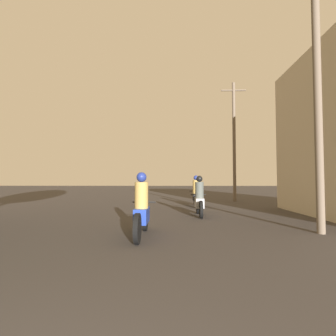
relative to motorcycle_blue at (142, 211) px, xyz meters
The scene contains 5 objects.
motorcycle_blue is the anchor object (origin of this frame).
motorcycle_silver 4.07m from the motorcycle_blue, 64.95° to the left, with size 0.60×1.95×1.52m.
motorcycle_black 7.36m from the motorcycle_blue, 75.29° to the left, with size 0.60×2.08×1.59m.
utility_pole_near 5.51m from the motorcycle_blue, ahead, with size 1.60×0.20×7.20m.
utility_pole_far 11.97m from the motorcycle_blue, 66.33° to the left, with size 1.60×0.20×7.67m.
Camera 1 is at (0.83, -0.23, 1.36)m, focal length 28.00 mm.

